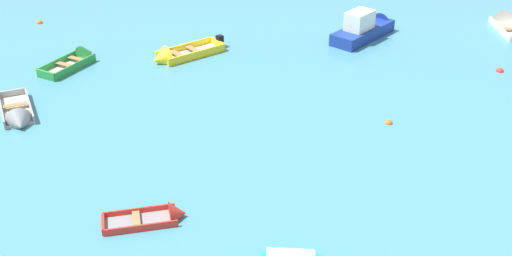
{
  "coord_description": "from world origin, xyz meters",
  "views": [
    {
      "loc": [
        2.08,
        -4.85,
        14.04
      ],
      "look_at": [
        0.0,
        20.01,
        0.15
      ],
      "focal_mm": 44.85,
      "sensor_mm": 36.0,
      "label": 1
    }
  ],
  "objects_px": {
    "motor_launch_deep_blue_back_row_right": "(366,28)",
    "rowboat_white_center": "(505,23)",
    "rowboat_red_cluster_outer": "(164,216)",
    "mooring_buoy_near_foreground": "(40,23)",
    "rowboat_yellow_midfield_right": "(175,56)",
    "rowboat_green_cluster_inner": "(79,59)",
    "mooring_buoy_outer_edge": "(500,71)",
    "rowboat_grey_far_left": "(18,117)",
    "mooring_buoy_midfield": "(389,123)"
  },
  "relations": [
    {
      "from": "motor_launch_deep_blue_back_row_right",
      "to": "rowboat_white_center",
      "type": "height_order",
      "value": "motor_launch_deep_blue_back_row_right"
    },
    {
      "from": "rowboat_red_cluster_outer",
      "to": "mooring_buoy_near_foreground",
      "type": "xyz_separation_m",
      "value": [
        -12.27,
        19.62,
        -0.13
      ]
    },
    {
      "from": "rowboat_white_center",
      "to": "mooring_buoy_near_foreground",
      "type": "height_order",
      "value": "rowboat_white_center"
    },
    {
      "from": "rowboat_yellow_midfield_right",
      "to": "mooring_buoy_near_foreground",
      "type": "xyz_separation_m",
      "value": [
        -9.8,
        5.11,
        -0.21
      ]
    },
    {
      "from": "rowboat_green_cluster_inner",
      "to": "mooring_buoy_outer_edge",
      "type": "distance_m",
      "value": 22.95
    },
    {
      "from": "motor_launch_deep_blue_back_row_right",
      "to": "rowboat_green_cluster_inner",
      "type": "xyz_separation_m",
      "value": [
        -16.08,
        -5.39,
        -0.38
      ]
    },
    {
      "from": "rowboat_red_cluster_outer",
      "to": "rowboat_grey_far_left",
      "type": "bearing_deg",
      "value": 140.63
    },
    {
      "from": "rowboat_red_cluster_outer",
      "to": "rowboat_white_center",
      "type": "xyz_separation_m",
      "value": [
        17.32,
        21.67,
        0.06
      ]
    },
    {
      "from": "mooring_buoy_near_foreground",
      "to": "motor_launch_deep_blue_back_row_right",
      "type": "bearing_deg",
      "value": -1.8
    },
    {
      "from": "rowboat_yellow_midfield_right",
      "to": "motor_launch_deep_blue_back_row_right",
      "type": "distance_m",
      "value": 11.76
    },
    {
      "from": "rowboat_yellow_midfield_right",
      "to": "rowboat_red_cluster_outer",
      "type": "distance_m",
      "value": 14.72
    },
    {
      "from": "rowboat_white_center",
      "to": "mooring_buoy_near_foreground",
      "type": "xyz_separation_m",
      "value": [
        -29.59,
        -2.05,
        -0.18
      ]
    },
    {
      "from": "rowboat_grey_far_left",
      "to": "mooring_buoy_near_foreground",
      "type": "distance_m",
      "value": 13.48
    },
    {
      "from": "rowboat_white_center",
      "to": "rowboat_grey_far_left",
      "type": "bearing_deg",
      "value": -149.74
    },
    {
      "from": "motor_launch_deep_blue_back_row_right",
      "to": "mooring_buoy_near_foreground",
      "type": "xyz_separation_m",
      "value": [
        -20.67,
        0.65,
        -0.58
      ]
    },
    {
      "from": "motor_launch_deep_blue_back_row_right",
      "to": "mooring_buoy_outer_edge",
      "type": "height_order",
      "value": "motor_launch_deep_blue_back_row_right"
    },
    {
      "from": "motor_launch_deep_blue_back_row_right",
      "to": "rowboat_white_center",
      "type": "xyz_separation_m",
      "value": [
        8.92,
        2.7,
        -0.39
      ]
    },
    {
      "from": "rowboat_yellow_midfield_right",
      "to": "mooring_buoy_outer_edge",
      "type": "bearing_deg",
      "value": -0.56
    },
    {
      "from": "motor_launch_deep_blue_back_row_right",
      "to": "rowboat_green_cluster_inner",
      "type": "bearing_deg",
      "value": -161.47
    },
    {
      "from": "rowboat_grey_far_left",
      "to": "motor_launch_deep_blue_back_row_right",
      "type": "distance_m",
      "value": 20.65
    },
    {
      "from": "rowboat_green_cluster_inner",
      "to": "rowboat_grey_far_left",
      "type": "bearing_deg",
      "value": -94.8
    },
    {
      "from": "motor_launch_deep_blue_back_row_right",
      "to": "mooring_buoy_outer_edge",
      "type": "relative_size",
      "value": 12.39
    },
    {
      "from": "rowboat_yellow_midfield_right",
      "to": "rowboat_green_cluster_inner",
      "type": "height_order",
      "value": "rowboat_yellow_midfield_right"
    },
    {
      "from": "rowboat_white_center",
      "to": "mooring_buoy_midfield",
      "type": "bearing_deg",
      "value": -121.99
    },
    {
      "from": "rowboat_red_cluster_outer",
      "to": "mooring_buoy_outer_edge",
      "type": "relative_size",
      "value": 7.6
    },
    {
      "from": "rowboat_white_center",
      "to": "rowboat_green_cluster_inner",
      "type": "height_order",
      "value": "rowboat_white_center"
    },
    {
      "from": "rowboat_grey_far_left",
      "to": "mooring_buoy_outer_edge",
      "type": "height_order",
      "value": "rowboat_grey_far_left"
    },
    {
      "from": "rowboat_yellow_midfield_right",
      "to": "rowboat_red_cluster_outer",
      "type": "height_order",
      "value": "rowboat_yellow_midfield_right"
    },
    {
      "from": "rowboat_white_center",
      "to": "rowboat_yellow_midfield_right",
      "type": "bearing_deg",
      "value": -160.11
    },
    {
      "from": "rowboat_yellow_midfield_right",
      "to": "mooring_buoy_outer_edge",
      "type": "height_order",
      "value": "rowboat_yellow_midfield_right"
    },
    {
      "from": "rowboat_grey_far_left",
      "to": "motor_launch_deep_blue_back_row_right",
      "type": "relative_size",
      "value": 0.77
    },
    {
      "from": "rowboat_grey_far_left",
      "to": "mooring_buoy_near_foreground",
      "type": "height_order",
      "value": "rowboat_grey_far_left"
    },
    {
      "from": "rowboat_yellow_midfield_right",
      "to": "mooring_buoy_near_foreground",
      "type": "relative_size",
      "value": 10.43
    },
    {
      "from": "motor_launch_deep_blue_back_row_right",
      "to": "rowboat_green_cluster_inner",
      "type": "relative_size",
      "value": 1.35
    },
    {
      "from": "rowboat_green_cluster_inner",
      "to": "mooring_buoy_midfield",
      "type": "relative_size",
      "value": 10.9
    },
    {
      "from": "rowboat_red_cluster_outer",
      "to": "mooring_buoy_outer_edge",
      "type": "xyz_separation_m",
      "value": [
        15.27,
        14.34,
        -0.13
      ]
    },
    {
      "from": "rowboat_yellow_midfield_right",
      "to": "motor_launch_deep_blue_back_row_right",
      "type": "height_order",
      "value": "motor_launch_deep_blue_back_row_right"
    },
    {
      "from": "mooring_buoy_midfield",
      "to": "motor_launch_deep_blue_back_row_right",
      "type": "bearing_deg",
      "value": 91.77
    },
    {
      "from": "rowboat_red_cluster_outer",
      "to": "rowboat_white_center",
      "type": "distance_m",
      "value": 27.75
    },
    {
      "from": "rowboat_red_cluster_outer",
      "to": "motor_launch_deep_blue_back_row_right",
      "type": "bearing_deg",
      "value": 66.1
    },
    {
      "from": "rowboat_red_cluster_outer",
      "to": "mooring_buoy_near_foreground",
      "type": "bearing_deg",
      "value": 122.01
    },
    {
      "from": "rowboat_white_center",
      "to": "mooring_buoy_outer_edge",
      "type": "bearing_deg",
      "value": -105.65
    },
    {
      "from": "rowboat_yellow_midfield_right",
      "to": "rowboat_grey_far_left",
      "type": "bearing_deg",
      "value": -126.69
    },
    {
      "from": "rowboat_grey_far_left",
      "to": "rowboat_white_center",
      "type": "xyz_separation_m",
      "value": [
        25.57,
        14.91,
        -0.01
      ]
    },
    {
      "from": "rowboat_yellow_midfield_right",
      "to": "mooring_buoy_outer_edge",
      "type": "distance_m",
      "value": 17.74
    },
    {
      "from": "rowboat_yellow_midfield_right",
      "to": "rowboat_white_center",
      "type": "height_order",
      "value": "rowboat_yellow_midfield_right"
    },
    {
      "from": "rowboat_red_cluster_outer",
      "to": "mooring_buoy_midfield",
      "type": "height_order",
      "value": "rowboat_red_cluster_outer"
    },
    {
      "from": "rowboat_red_cluster_outer",
      "to": "mooring_buoy_near_foreground",
      "type": "height_order",
      "value": "rowboat_red_cluster_outer"
    },
    {
      "from": "rowboat_yellow_midfield_right",
      "to": "motor_launch_deep_blue_back_row_right",
      "type": "relative_size",
      "value": 0.8
    },
    {
      "from": "rowboat_green_cluster_inner",
      "to": "mooring_buoy_outer_edge",
      "type": "height_order",
      "value": "rowboat_green_cluster_inner"
    }
  ]
}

